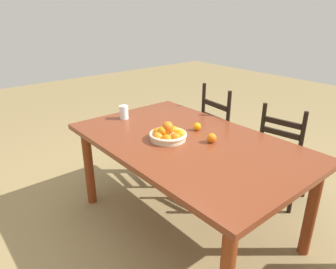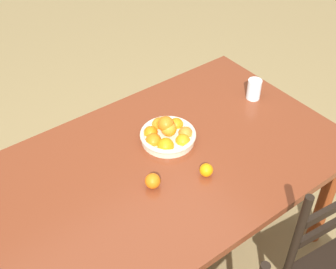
{
  "view_description": "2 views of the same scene",
  "coord_description": "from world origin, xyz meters",
  "px_view_note": "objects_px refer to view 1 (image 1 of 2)",
  "views": [
    {
      "loc": [
        1.52,
        -1.46,
        1.68
      ],
      "look_at": [
        -0.1,
        -0.11,
        0.81
      ],
      "focal_mm": 32.97,
      "sensor_mm": 36.0,
      "label": 1
    },
    {
      "loc": [
        0.91,
        1.23,
        2.25
      ],
      "look_at": [
        -0.1,
        -0.11,
        0.81
      ],
      "focal_mm": 47.4,
      "sensor_mm": 36.0,
      "label": 2
    }
  ],
  "objects_px": {
    "orange_loose_0": "(197,127)",
    "drinking_glass": "(124,112)",
    "fruit_bowl": "(168,134)",
    "dining_table": "(187,151)",
    "chair_near_window": "(283,157)",
    "chair_by_cabinet": "(224,137)",
    "orange_loose_1": "(212,138)"
  },
  "relations": [
    {
      "from": "orange_loose_1",
      "to": "orange_loose_0",
      "type": "bearing_deg",
      "value": 159.34
    },
    {
      "from": "chair_near_window",
      "to": "orange_loose_0",
      "type": "xyz_separation_m",
      "value": [
        -0.38,
        -0.71,
        0.35
      ]
    },
    {
      "from": "chair_near_window",
      "to": "orange_loose_1",
      "type": "distance_m",
      "value": 0.89
    },
    {
      "from": "dining_table",
      "to": "chair_by_cabinet",
      "type": "xyz_separation_m",
      "value": [
        -0.34,
        0.83,
        -0.21
      ]
    },
    {
      "from": "drinking_glass",
      "to": "dining_table",
      "type": "bearing_deg",
      "value": 8.7
    },
    {
      "from": "fruit_bowl",
      "to": "dining_table",
      "type": "bearing_deg",
      "value": 47.75
    },
    {
      "from": "orange_loose_0",
      "to": "orange_loose_1",
      "type": "height_order",
      "value": "orange_loose_1"
    },
    {
      "from": "dining_table",
      "to": "chair_by_cabinet",
      "type": "bearing_deg",
      "value": 112.29
    },
    {
      "from": "orange_loose_0",
      "to": "dining_table",
      "type": "bearing_deg",
      "value": -63.27
    },
    {
      "from": "fruit_bowl",
      "to": "chair_near_window",
      "type": "bearing_deg",
      "value": 69.27
    },
    {
      "from": "chair_near_window",
      "to": "chair_by_cabinet",
      "type": "relative_size",
      "value": 0.94
    },
    {
      "from": "orange_loose_0",
      "to": "fruit_bowl",
      "type": "bearing_deg",
      "value": -90.48
    },
    {
      "from": "chair_by_cabinet",
      "to": "fruit_bowl",
      "type": "relative_size",
      "value": 3.5
    },
    {
      "from": "fruit_bowl",
      "to": "orange_loose_1",
      "type": "distance_m",
      "value": 0.32
    },
    {
      "from": "chair_by_cabinet",
      "to": "orange_loose_1",
      "type": "bearing_deg",
      "value": 130.31
    },
    {
      "from": "chair_near_window",
      "to": "orange_loose_1",
      "type": "xyz_separation_m",
      "value": [
        -0.14,
        -0.8,
        0.35
      ]
    },
    {
      "from": "chair_by_cabinet",
      "to": "drinking_glass",
      "type": "bearing_deg",
      "value": 75.35
    },
    {
      "from": "chair_by_cabinet",
      "to": "orange_loose_0",
      "type": "distance_m",
      "value": 0.76
    },
    {
      "from": "chair_by_cabinet",
      "to": "orange_loose_1",
      "type": "distance_m",
      "value": 0.94
    },
    {
      "from": "orange_loose_0",
      "to": "orange_loose_1",
      "type": "relative_size",
      "value": 0.89
    },
    {
      "from": "dining_table",
      "to": "orange_loose_0",
      "type": "distance_m",
      "value": 0.25
    },
    {
      "from": "drinking_glass",
      "to": "orange_loose_0",
      "type": "bearing_deg",
      "value": 26.09
    },
    {
      "from": "chair_near_window",
      "to": "fruit_bowl",
      "type": "bearing_deg",
      "value": 60.58
    },
    {
      "from": "dining_table",
      "to": "chair_near_window",
      "type": "relative_size",
      "value": 1.91
    },
    {
      "from": "chair_by_cabinet",
      "to": "orange_loose_0",
      "type": "height_order",
      "value": "chair_by_cabinet"
    },
    {
      "from": "orange_loose_0",
      "to": "drinking_glass",
      "type": "bearing_deg",
      "value": -153.91
    },
    {
      "from": "fruit_bowl",
      "to": "orange_loose_0",
      "type": "bearing_deg",
      "value": 89.52
    },
    {
      "from": "chair_by_cabinet",
      "to": "drinking_glass",
      "type": "relative_size",
      "value": 8.39
    },
    {
      "from": "orange_loose_0",
      "to": "drinking_glass",
      "type": "xyz_separation_m",
      "value": [
        -0.61,
        -0.3,
        0.03
      ]
    },
    {
      "from": "chair_near_window",
      "to": "orange_loose_1",
      "type": "height_order",
      "value": "chair_near_window"
    },
    {
      "from": "fruit_bowl",
      "to": "drinking_glass",
      "type": "distance_m",
      "value": 0.61
    },
    {
      "from": "fruit_bowl",
      "to": "drinking_glass",
      "type": "bearing_deg",
      "value": 179.95
    }
  ]
}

